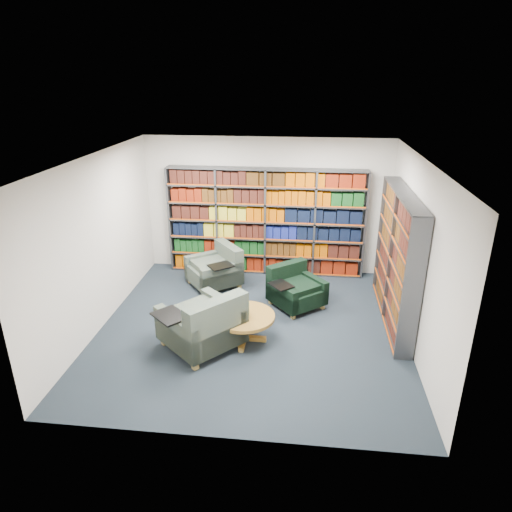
# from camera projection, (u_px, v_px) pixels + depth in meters

# --- Properties ---
(room_shell) EXTENTS (5.02, 5.02, 2.82)m
(room_shell) POSITION_uv_depth(u_px,v_px,m) (252.00, 249.00, 7.09)
(room_shell) COLOR black
(room_shell) RESTS_ON ground
(bookshelf_back) EXTENTS (4.00, 0.28, 2.20)m
(bookshelf_back) POSITION_uv_depth(u_px,v_px,m) (266.00, 222.00, 9.36)
(bookshelf_back) COLOR #47494F
(bookshelf_back) RESTS_ON ground
(bookshelf_right) EXTENTS (0.28, 2.50, 2.20)m
(bookshelf_right) POSITION_uv_depth(u_px,v_px,m) (397.00, 259.00, 7.51)
(bookshelf_right) COLOR #47494F
(bookshelf_right) RESTS_ON ground
(chair_teal_left) EXTENTS (1.24, 1.25, 0.81)m
(chair_teal_left) POSITION_uv_depth(u_px,v_px,m) (218.00, 270.00, 9.04)
(chair_teal_left) COLOR #071932
(chair_teal_left) RESTS_ON ground
(chair_green_right) EXTENTS (1.15, 1.15, 0.74)m
(chair_green_right) POSITION_uv_depth(u_px,v_px,m) (294.00, 290.00, 8.27)
(chair_green_right) COLOR black
(chair_green_right) RESTS_ON ground
(chair_teal_front) EXTENTS (1.46, 1.46, 0.94)m
(chair_teal_front) POSITION_uv_depth(u_px,v_px,m) (205.00, 327.00, 6.90)
(chair_teal_front) COLOR #071932
(chair_teal_front) RESTS_ON ground
(coffee_table) EXTENTS (0.97, 0.97, 0.68)m
(coffee_table) POSITION_uv_depth(u_px,v_px,m) (244.00, 320.00, 7.12)
(coffee_table) COLOR olive
(coffee_table) RESTS_ON ground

